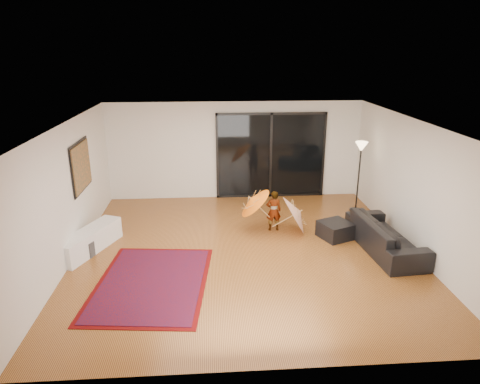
{
  "coord_description": "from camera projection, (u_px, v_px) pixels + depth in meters",
  "views": [
    {
      "loc": [
        -0.68,
        -8.09,
        4.09
      ],
      "look_at": [
        -0.06,
        0.66,
        1.1
      ],
      "focal_mm": 32.0,
      "sensor_mm": 36.0,
      "label": 1
    }
  ],
  "objects": [
    {
      "name": "wall_left",
      "position": [
        67.0,
        195.0,
        8.34
      ],
      "size": [
        0.0,
        7.0,
        7.0
      ],
      "primitive_type": "plane",
      "rotation": [
        1.57,
        0.0,
        1.57
      ],
      "color": "silver",
      "rests_on": "floor"
    },
    {
      "name": "speaker",
      "position": [
        88.0,
        248.0,
        8.79
      ],
      "size": [
        0.35,
        0.35,
        0.32
      ],
      "primitive_type": "cube",
      "rotation": [
        0.0,
        0.0,
        -0.3
      ],
      "color": "#424244",
      "rests_on": "floor"
    },
    {
      "name": "painting",
      "position": [
        81.0,
        166.0,
        9.19
      ],
      "size": [
        0.04,
        1.28,
        1.08
      ],
      "color": "black",
      "rests_on": "wall_left"
    },
    {
      "name": "sofa",
      "position": [
        385.0,
        235.0,
        8.98
      ],
      "size": [
        1.07,
        2.32,
        0.66
      ],
      "primitive_type": "imported",
      "rotation": [
        0.0,
        0.0,
        1.65
      ],
      "color": "black",
      "rests_on": "floor"
    },
    {
      "name": "wall_right",
      "position": [
        414.0,
        187.0,
        8.8
      ],
      "size": [
        0.0,
        7.0,
        7.0
      ],
      "primitive_type": "plane",
      "rotation": [
        1.57,
        0.0,
        -1.57
      ],
      "color": "silver",
      "rests_on": "floor"
    },
    {
      "name": "wall_back",
      "position": [
        235.0,
        151.0,
        11.87
      ],
      "size": [
        7.0,
        0.0,
        7.0
      ],
      "primitive_type": "plane",
      "rotation": [
        1.57,
        0.0,
        0.0
      ],
      "color": "silver",
      "rests_on": "floor"
    },
    {
      "name": "parasol_white",
      "position": [
        301.0,
        211.0,
        9.8
      ],
      "size": [
        0.65,
        0.97,
        0.98
      ],
      "rotation": [
        0.0,
        1.05,
        0.0
      ],
      "color": "silver",
      "rests_on": "floor"
    },
    {
      "name": "sliding_door",
      "position": [
        271.0,
        156.0,
        11.96
      ],
      "size": [
        3.06,
        0.07,
        2.4
      ],
      "color": "black",
      "rests_on": "wall_back"
    },
    {
      "name": "ceiling",
      "position": [
        246.0,
        124.0,
        8.13
      ],
      "size": [
        7.0,
        7.0,
        0.0
      ],
      "primitive_type": "plane",
      "rotation": [
        3.14,
        0.0,
        0.0
      ],
      "color": "white",
      "rests_on": "wall_back"
    },
    {
      "name": "persian_rug",
      "position": [
        152.0,
        283.0,
        7.79
      ],
      "size": [
        2.24,
        2.93,
        0.02
      ],
      "rotation": [
        0.0,
        0.0,
        -0.1
      ],
      "color": "#540707",
      "rests_on": "floor"
    },
    {
      "name": "parasol_orange",
      "position": [
        250.0,
        202.0,
        9.75
      ],
      "size": [
        0.73,
        0.84,
        0.88
      ],
      "rotation": [
        0.0,
        -0.76,
        0.0
      ],
      "color": "orange",
      "rests_on": "child"
    },
    {
      "name": "media_console",
      "position": [
        90.0,
        241.0,
        8.96
      ],
      "size": [
        1.06,
        1.73,
        0.47
      ],
      "primitive_type": "cube",
      "rotation": [
        0.0,
        0.0,
        -0.4
      ],
      "color": "white",
      "rests_on": "floor"
    },
    {
      "name": "floor",
      "position": [
        245.0,
        251.0,
        9.0
      ],
      "size": [
        7.0,
        7.0,
        0.0
      ],
      "primitive_type": "plane",
      "color": "#A3672C",
      "rests_on": "ground"
    },
    {
      "name": "child",
      "position": [
        274.0,
        211.0,
        9.91
      ],
      "size": [
        0.36,
        0.25,
        0.96
      ],
      "primitive_type": "imported",
      "rotation": [
        0.0,
        0.0,
        3.2
      ],
      "color": "#999999",
      "rests_on": "floor"
    },
    {
      "name": "ottoman",
      "position": [
        335.0,
        230.0,
        9.6
      ],
      "size": [
        0.84,
        0.84,
        0.37
      ],
      "primitive_type": "cube",
      "rotation": [
        0.0,
        0.0,
        0.4
      ],
      "color": "black",
      "rests_on": "floor"
    },
    {
      "name": "wall_front",
      "position": [
        269.0,
        281.0,
        5.26
      ],
      "size": [
        7.0,
        0.0,
        7.0
      ],
      "primitive_type": "plane",
      "rotation": [
        -1.57,
        0.0,
        0.0
      ],
      "color": "silver",
      "rests_on": "floor"
    },
    {
      "name": "floor_lamp",
      "position": [
        360.0,
        157.0,
        10.79
      ],
      "size": [
        0.32,
        0.32,
        1.84
      ],
      "color": "black",
      "rests_on": "floor"
    }
  ]
}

